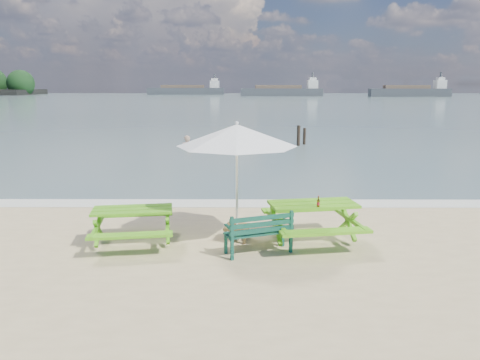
{
  "coord_description": "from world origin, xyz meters",
  "views": [
    {
      "loc": [
        0.32,
        -8.03,
        3.27
      ],
      "look_at": [
        0.27,
        3.0,
        1.0
      ],
      "focal_mm": 35.0,
      "sensor_mm": 36.0,
      "label": 1
    }
  ],
  "objects_px": {
    "park_bench": "(258,241)",
    "picnic_table_right": "(312,223)",
    "patio_umbrella": "(237,135)",
    "swimmer": "(187,152)",
    "side_table": "(237,233)",
    "beer_bottle": "(318,203)",
    "picnic_table_left": "(133,227)"
  },
  "relations": [
    {
      "from": "park_bench",
      "to": "swimmer",
      "type": "xyz_separation_m",
      "value": [
        -3.32,
        16.38,
        -0.63
      ]
    },
    {
      "from": "picnic_table_right",
      "to": "patio_umbrella",
      "type": "xyz_separation_m",
      "value": [
        -1.58,
        0.11,
        1.83
      ]
    },
    {
      "from": "patio_umbrella",
      "to": "swimmer",
      "type": "relative_size",
      "value": 1.57
    },
    {
      "from": "beer_bottle",
      "to": "swimmer",
      "type": "xyz_separation_m",
      "value": [
        -4.53,
        16.06,
        -1.31
      ]
    },
    {
      "from": "park_bench",
      "to": "picnic_table_left",
      "type": "bearing_deg",
      "value": 169.52
    },
    {
      "from": "picnic_table_right",
      "to": "park_bench",
      "type": "xyz_separation_m",
      "value": [
        -1.15,
        -0.64,
        -0.16
      ]
    },
    {
      "from": "beer_bottle",
      "to": "picnic_table_right",
      "type": "bearing_deg",
      "value": 99.29
    },
    {
      "from": "picnic_table_left",
      "to": "side_table",
      "type": "bearing_deg",
      "value": 7.28
    },
    {
      "from": "picnic_table_right",
      "to": "side_table",
      "type": "bearing_deg",
      "value": 176.11
    },
    {
      "from": "park_bench",
      "to": "beer_bottle",
      "type": "distance_m",
      "value": 1.42
    },
    {
      "from": "picnic_table_right",
      "to": "beer_bottle",
      "type": "height_order",
      "value": "beer_bottle"
    },
    {
      "from": "picnic_table_left",
      "to": "park_bench",
      "type": "xyz_separation_m",
      "value": [
        2.57,
        -0.47,
        -0.12
      ]
    },
    {
      "from": "picnic_table_right",
      "to": "park_bench",
      "type": "height_order",
      "value": "picnic_table_right"
    },
    {
      "from": "picnic_table_left",
      "to": "side_table",
      "type": "relative_size",
      "value": 3.43
    },
    {
      "from": "picnic_table_left",
      "to": "picnic_table_right",
      "type": "height_order",
      "value": "picnic_table_right"
    },
    {
      "from": "side_table",
      "to": "park_bench",
      "type": "bearing_deg",
      "value": -60.19
    },
    {
      "from": "picnic_table_right",
      "to": "side_table",
      "type": "distance_m",
      "value": 1.6
    },
    {
      "from": "picnic_table_left",
      "to": "beer_bottle",
      "type": "height_order",
      "value": "beer_bottle"
    },
    {
      "from": "picnic_table_left",
      "to": "side_table",
      "type": "distance_m",
      "value": 2.16
    },
    {
      "from": "swimmer",
      "to": "park_bench",
      "type": "bearing_deg",
      "value": -78.55
    },
    {
      "from": "park_bench",
      "to": "side_table",
      "type": "height_order",
      "value": "park_bench"
    },
    {
      "from": "park_bench",
      "to": "swimmer",
      "type": "relative_size",
      "value": 0.74
    },
    {
      "from": "picnic_table_right",
      "to": "side_table",
      "type": "xyz_separation_m",
      "value": [
        -1.58,
        0.11,
        -0.24
      ]
    },
    {
      "from": "patio_umbrella",
      "to": "beer_bottle",
      "type": "xyz_separation_m",
      "value": [
        1.63,
        -0.43,
        -1.31
      ]
    },
    {
      "from": "side_table",
      "to": "beer_bottle",
      "type": "distance_m",
      "value": 1.85
    },
    {
      "from": "side_table",
      "to": "beer_bottle",
      "type": "xyz_separation_m",
      "value": [
        1.63,
        -0.43,
        0.76
      ]
    },
    {
      "from": "park_bench",
      "to": "beer_bottle",
      "type": "xyz_separation_m",
      "value": [
        1.21,
        0.32,
        0.68
      ]
    },
    {
      "from": "park_bench",
      "to": "swimmer",
      "type": "distance_m",
      "value": 16.72
    },
    {
      "from": "side_table",
      "to": "swimmer",
      "type": "xyz_separation_m",
      "value": [
        -2.89,
        15.63,
        -0.55
      ]
    },
    {
      "from": "park_bench",
      "to": "picnic_table_right",
      "type": "bearing_deg",
      "value": 29.0
    },
    {
      "from": "side_table",
      "to": "patio_umbrella",
      "type": "xyz_separation_m",
      "value": [
        0.0,
        -0.0,
        2.07
      ]
    },
    {
      "from": "picnic_table_left",
      "to": "patio_umbrella",
      "type": "relative_size",
      "value": 0.69
    }
  ]
}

